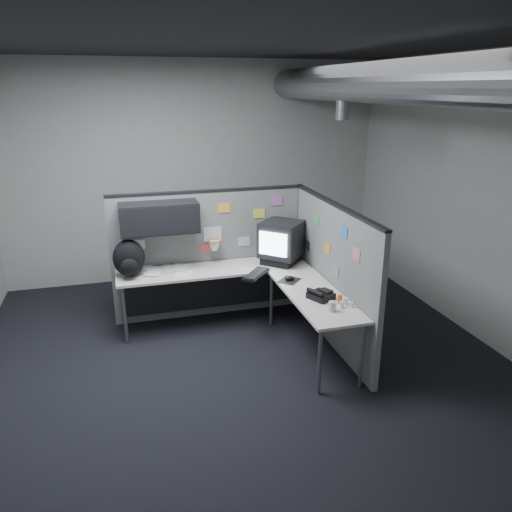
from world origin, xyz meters
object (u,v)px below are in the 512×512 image
object	(u,v)px
phone	(320,295)
backpack	(129,259)
monitor	(281,242)
keyboard	(256,274)
desk	(239,284)

from	to	relation	value
phone	backpack	world-z (taller)	backpack
monitor	keyboard	bearing A→B (deg)	-141.22
desk	keyboard	bearing A→B (deg)	-27.87
monitor	backpack	bearing A→B (deg)	177.87
monitor	phone	world-z (taller)	monitor
desk	monitor	xyz separation A→B (m)	(0.61, 0.28, 0.39)
keyboard	phone	distance (m)	0.94
monitor	desk	bearing A→B (deg)	-157.50
monitor	keyboard	xyz separation A→B (m)	(-0.43, -0.37, -0.25)
desk	phone	xyz separation A→B (m)	(0.64, -0.91, 0.16)
monitor	phone	size ratio (longest dim) A/B	2.15
backpack	monitor	bearing A→B (deg)	21.74
backpack	keyboard	bearing A→B (deg)	6.91
phone	backpack	size ratio (longest dim) A/B	0.68
keyboard	backpack	world-z (taller)	backpack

